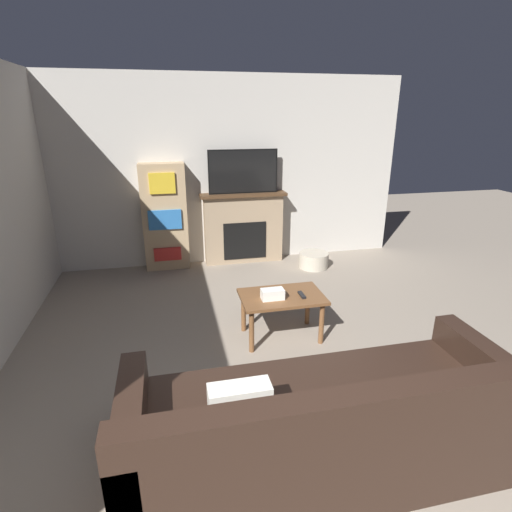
{
  "coord_description": "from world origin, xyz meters",
  "views": [
    {
      "loc": [
        -0.72,
        -1.11,
        2.17
      ],
      "look_at": [
        0.18,
        2.91,
        0.69
      ],
      "focal_mm": 28.0,
      "sensor_mm": 36.0,
      "label": 1
    }
  ],
  "objects_px": {
    "tv": "(243,172)",
    "bookshelf": "(165,217)",
    "fireplace": "(243,228)",
    "couch": "(326,426)",
    "storage_basket": "(314,260)",
    "coffee_table": "(282,302)"
  },
  "relations": [
    {
      "from": "fireplace",
      "to": "coffee_table",
      "type": "height_order",
      "value": "fireplace"
    },
    {
      "from": "tv",
      "to": "coffee_table",
      "type": "height_order",
      "value": "tv"
    },
    {
      "from": "fireplace",
      "to": "tv",
      "type": "distance_m",
      "value": 0.84
    },
    {
      "from": "storage_basket",
      "to": "couch",
      "type": "bearing_deg",
      "value": -109.19
    },
    {
      "from": "bookshelf",
      "to": "storage_basket",
      "type": "xyz_separation_m",
      "value": [
        2.11,
        -0.47,
        -0.65
      ]
    },
    {
      "from": "fireplace",
      "to": "coffee_table",
      "type": "distance_m",
      "value": 2.28
    },
    {
      "from": "coffee_table",
      "to": "storage_basket",
      "type": "bearing_deg",
      "value": 60.46
    },
    {
      "from": "fireplace",
      "to": "couch",
      "type": "xyz_separation_m",
      "value": [
        -0.2,
        -3.84,
        -0.25
      ]
    },
    {
      "from": "tv",
      "to": "couch",
      "type": "height_order",
      "value": "tv"
    },
    {
      "from": "fireplace",
      "to": "coffee_table",
      "type": "bearing_deg",
      "value": -91.22
    },
    {
      "from": "bookshelf",
      "to": "storage_basket",
      "type": "relative_size",
      "value": 3.53
    },
    {
      "from": "coffee_table",
      "to": "bookshelf",
      "type": "height_order",
      "value": "bookshelf"
    },
    {
      "from": "coffee_table",
      "to": "storage_basket",
      "type": "height_order",
      "value": "coffee_table"
    },
    {
      "from": "coffee_table",
      "to": "bookshelf",
      "type": "distance_m",
      "value": 2.54
    },
    {
      "from": "couch",
      "to": "coffee_table",
      "type": "bearing_deg",
      "value": 84.39
    },
    {
      "from": "tv",
      "to": "bookshelf",
      "type": "bearing_deg",
      "value": -179.88
    },
    {
      "from": "fireplace",
      "to": "coffee_table",
      "type": "xyz_separation_m",
      "value": [
        -0.05,
        -2.28,
        -0.14
      ]
    },
    {
      "from": "couch",
      "to": "coffee_table",
      "type": "xyz_separation_m",
      "value": [
        0.15,
        1.57,
        0.11
      ]
    },
    {
      "from": "couch",
      "to": "coffee_table",
      "type": "height_order",
      "value": "couch"
    },
    {
      "from": "tv",
      "to": "couch",
      "type": "distance_m",
      "value": 3.98
    },
    {
      "from": "coffee_table",
      "to": "storage_basket",
      "type": "relative_size",
      "value": 1.9
    },
    {
      "from": "tv",
      "to": "storage_basket",
      "type": "distance_m",
      "value": 1.66
    }
  ]
}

